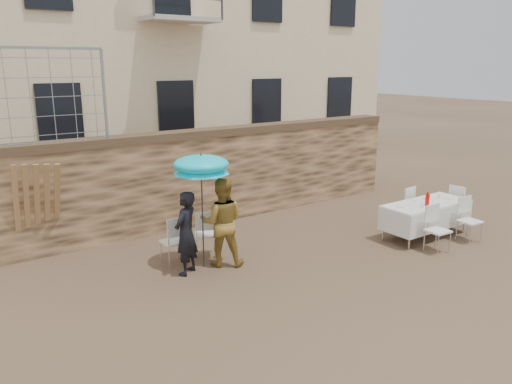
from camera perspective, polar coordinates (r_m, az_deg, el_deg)
ground at (r=7.93m, az=6.87°, el=-13.61°), size 80.00×80.00×0.00m
stone_wall at (r=11.52m, az=-9.60°, el=1.14°), size 13.00×0.50×2.20m
chain_link_fence at (r=10.35m, az=-25.49°, el=9.67°), size 3.20×0.06×1.80m
man_suit at (r=9.04m, az=-8.01°, el=-4.70°), size 0.67×0.62×1.55m
woman_dress at (r=9.35m, az=-3.92°, el=-3.46°), size 1.03×0.98×1.69m
umbrella at (r=9.00m, az=-6.28°, el=2.78°), size 1.05×1.05×2.02m
couple_chair_left at (r=9.60m, az=-9.44°, el=-5.44°), size 0.49×0.49×0.96m
couple_chair_right at (r=9.90m, az=-5.77°, el=-4.69°), size 0.65×0.65×0.96m
banquet_table at (r=11.52m, az=18.92°, el=-1.36°), size 2.10×0.85×0.78m
soda_bottle at (r=11.23m, az=18.99°, el=-0.83°), size 0.09×0.09×0.26m
table_chair_front_left at (r=10.70m, az=20.09°, el=-4.05°), size 0.51×0.51×0.96m
table_chair_front_right at (r=11.59m, az=23.26°, el=-2.96°), size 0.52×0.52×0.96m
table_chair_back at (r=12.20m, az=16.40°, el=-1.51°), size 0.52×0.52×0.96m
table_chair_side at (r=12.76m, az=22.25°, el=-1.33°), size 0.52×0.52×0.96m
wood_planks at (r=10.37m, az=-24.02°, el=-2.01°), size 0.70×0.20×2.00m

